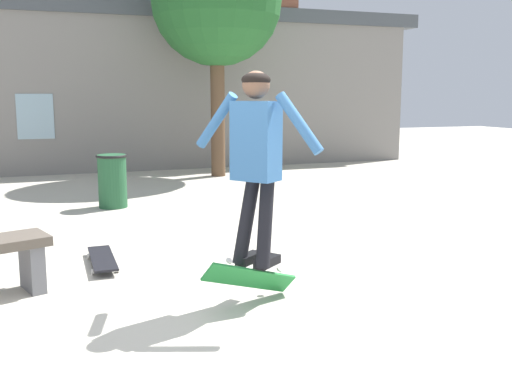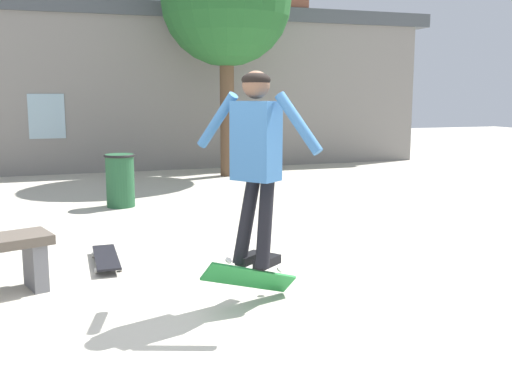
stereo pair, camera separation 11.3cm
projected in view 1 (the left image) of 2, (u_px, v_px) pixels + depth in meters
name	position (u px, v px, depth m)	size (l,w,h in m)	color
ground_plane	(192.00, 317.00, 4.23)	(40.00, 40.00, 0.00)	beige
building_backdrop	(98.00, 84.00, 11.88)	(15.36, 0.52, 4.52)	gray
tree_right	(217.00, 1.00, 11.02)	(2.54, 2.54, 4.71)	brown
trash_bin	(112.00, 180.00, 8.27)	(0.45, 0.45, 0.77)	#235633
skater	(256.00, 151.00, 4.35)	(0.76, 0.95, 1.51)	teal
skateboard_flipping	(250.00, 278.00, 4.46)	(0.83, 0.36, 0.42)	#237F38
skateboard_resting	(102.00, 258.00, 5.49)	(0.25, 0.88, 0.08)	black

